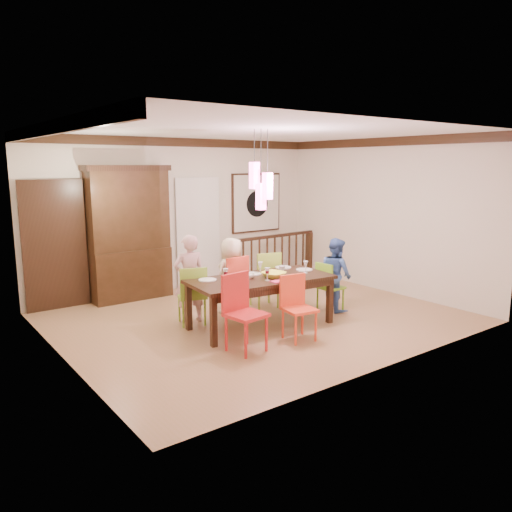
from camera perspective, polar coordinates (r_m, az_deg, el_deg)
floor at (r=8.02m, az=0.26°, el=-7.03°), size 6.00×6.00×0.00m
ceiling at (r=7.67m, az=0.28°, el=14.11°), size 6.00×6.00×0.00m
wall_back at (r=9.82m, az=-8.57°, el=4.71°), size 6.00×0.00×6.00m
wall_left at (r=6.40m, az=-21.75°, el=1.09°), size 0.00×5.00×5.00m
wall_right at (r=9.81m, az=14.46°, el=4.49°), size 0.00×5.00×5.00m
crown_molding at (r=7.67m, az=0.28°, el=13.51°), size 6.00×5.00×0.16m
panel_door at (r=8.95m, az=-22.00°, el=0.94°), size 1.04×0.07×2.24m
white_doorway at (r=10.00m, az=-6.64°, el=2.55°), size 0.97×0.05×2.22m
painting at (r=10.74m, az=0.05°, el=6.10°), size 1.25×0.06×1.25m
pendant_cluster at (r=7.23m, az=0.57°, el=8.05°), size 0.27×0.21×1.14m
dining_table at (r=7.43m, az=0.55°, el=-3.10°), size 2.23×1.17×0.75m
chair_far_left at (r=7.65m, az=-7.38°, el=-3.96°), size 0.51×0.51×0.90m
chair_far_mid at (r=8.12m, az=-2.94°, el=-2.80°), size 0.46×0.46×0.97m
chair_far_right at (r=8.49m, az=0.94°, el=-2.20°), size 0.52×0.52×0.96m
chair_near_left at (r=6.46m, az=-1.13°, el=-5.98°), size 0.52×0.52×1.01m
chair_near_mid at (r=6.92m, az=5.00°, el=-5.49°), size 0.46×0.46×0.90m
chair_end_right at (r=8.37m, az=8.53°, el=-3.07°), size 0.38×0.38×0.82m
china_hutch at (r=9.17m, az=-14.28°, el=2.55°), size 1.52×0.46×2.40m
balustrade at (r=10.54m, az=2.15°, el=-0.02°), size 2.23×0.22×0.96m
person_far_left at (r=7.73m, az=-7.61°, el=-2.57°), size 0.56×0.43×1.36m
person_far_mid at (r=8.09m, az=-2.78°, el=-2.30°), size 0.65×0.45×1.25m
person_end_right at (r=8.39m, az=9.12°, el=-2.08°), size 0.56×0.67×1.22m
serving_bowl at (r=7.42m, az=2.02°, el=-2.14°), size 0.41×0.41×0.08m
small_bowl at (r=7.37m, az=-0.93°, el=-2.32°), size 0.24×0.24×0.06m
cup_left at (r=7.10m, az=-1.27°, el=-2.66°), size 0.12×0.12×0.10m
cup_right at (r=7.83m, az=2.99°, el=-1.45°), size 0.12×0.12×0.10m
plate_far_left at (r=7.27m, az=-5.57°, el=-2.73°), size 0.26×0.26×0.01m
plate_far_mid at (r=7.63m, az=-0.43°, el=-2.05°), size 0.26×0.26×0.01m
plate_far_right at (r=8.13m, az=3.14°, el=-1.30°), size 0.26×0.26×0.01m
plate_near_left at (r=6.83m, az=-2.37°, el=-3.55°), size 0.26×0.26×0.01m
plate_near_mid at (r=7.36m, az=4.30°, el=-2.56°), size 0.26×0.26×0.01m
plate_end_right at (r=7.97m, az=5.54°, el=-1.57°), size 0.26×0.26×0.01m
wine_glass_a at (r=7.16m, az=-3.49°, el=-2.19°), size 0.08×0.08×0.19m
wine_glass_b at (r=7.63m, az=0.48°, el=-1.38°), size 0.08×0.08×0.19m
wine_glass_c at (r=7.21m, az=1.30°, el=-2.09°), size 0.08×0.08×0.19m
wine_glass_d at (r=7.74m, az=5.69°, el=-1.27°), size 0.08×0.08×0.19m
napkin at (r=7.14m, az=2.47°, el=-2.93°), size 0.18×0.14×0.01m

